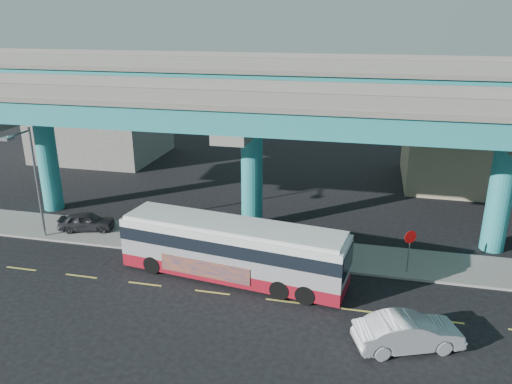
% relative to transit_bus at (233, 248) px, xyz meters
% --- Properties ---
extents(ground, '(120.00, 120.00, 0.00)m').
position_rel_transit_bus_xyz_m(ground, '(-0.65, -1.61, -1.86)').
color(ground, black).
rests_on(ground, ground).
extents(sidewalk, '(70.00, 4.00, 0.15)m').
position_rel_transit_bus_xyz_m(sidewalk, '(-0.65, 3.89, -1.78)').
color(sidewalk, gray).
rests_on(sidewalk, ground).
extents(lane_markings, '(58.00, 0.12, 0.01)m').
position_rel_transit_bus_xyz_m(lane_markings, '(-0.65, -1.91, -1.85)').
color(lane_markings, '#D8C64C').
rests_on(lane_markings, ground).
extents(viaduct, '(52.00, 12.40, 11.70)m').
position_rel_transit_bus_xyz_m(viaduct, '(-0.65, 7.49, 7.28)').
color(viaduct, teal).
rests_on(viaduct, ground).
extents(building_beige, '(14.00, 10.23, 7.00)m').
position_rel_transit_bus_xyz_m(building_beige, '(17.35, 21.37, 1.65)').
color(building_beige, tan).
rests_on(building_beige, ground).
extents(building_concrete, '(12.00, 10.00, 9.00)m').
position_rel_transit_bus_xyz_m(building_concrete, '(-20.65, 22.39, 2.64)').
color(building_concrete, gray).
rests_on(building_concrete, ground).
extents(transit_bus, '(13.43, 4.66, 3.38)m').
position_rel_transit_bus_xyz_m(transit_bus, '(0.00, 0.00, 0.00)').
color(transit_bus, maroon).
rests_on(transit_bus, ground).
extents(sedan, '(4.93, 6.00, 1.61)m').
position_rel_transit_bus_xyz_m(sedan, '(9.47, -4.48, -1.05)').
color(sedan, '#BCBCC1').
rests_on(sedan, ground).
extents(parked_car, '(3.44, 4.56, 1.29)m').
position_rel_transit_bus_xyz_m(parked_car, '(-11.69, 3.89, -1.06)').
color(parked_car, '#2E2E33').
rests_on(parked_car, sidewalk).
extents(street_lamp, '(0.50, 2.46, 7.49)m').
position_rel_transit_bus_xyz_m(street_lamp, '(-13.99, 1.83, 3.18)').
color(street_lamp, gray).
rests_on(street_lamp, sidewalk).
extents(stop_sign, '(0.70, 0.45, 2.67)m').
position_rel_transit_bus_xyz_m(stop_sign, '(9.81, 2.57, 0.23)').
color(stop_sign, gray).
rests_on(stop_sign, sidewalk).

